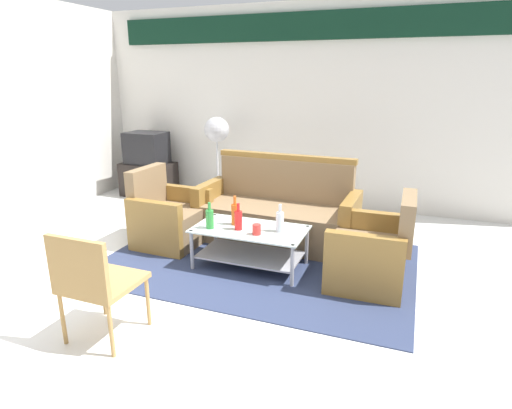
% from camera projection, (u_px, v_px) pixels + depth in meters
% --- Properties ---
extents(ground_plane, '(14.00, 14.00, 0.00)m').
position_uv_depth(ground_plane, '(217.00, 295.00, 3.73)').
color(ground_plane, white).
extents(wall_back, '(6.52, 0.19, 2.80)m').
position_uv_depth(wall_back, '(309.00, 102.00, 6.03)').
color(wall_back, silver).
rests_on(wall_back, ground).
extents(rug, '(3.07, 2.06, 0.01)m').
position_uv_depth(rug, '(258.00, 262.00, 4.39)').
color(rug, '#2D3856').
rests_on(rug, ground).
extents(couch, '(1.82, 0.79, 0.96)m').
position_uv_depth(couch, '(277.00, 215.00, 4.87)').
color(couch, '#7F6647').
rests_on(couch, rug).
extents(armchair_left, '(0.72, 0.78, 0.85)m').
position_uv_depth(armchair_left, '(169.00, 219.00, 4.81)').
color(armchair_left, '#7F6647').
rests_on(armchair_left, rug).
extents(armchair_right, '(0.71, 0.77, 0.85)m').
position_uv_depth(armchair_right, '(371.00, 254.00, 3.86)').
color(armchair_right, '#7F6647').
rests_on(armchair_right, rug).
extents(coffee_table, '(1.10, 0.60, 0.40)m').
position_uv_depth(coffee_table, '(250.00, 241.00, 4.21)').
color(coffee_table, silver).
rests_on(coffee_table, rug).
extents(bottle_orange, '(0.07, 0.07, 0.30)m').
position_uv_depth(bottle_orange, '(235.00, 214.00, 4.24)').
color(bottle_orange, '#D85919').
rests_on(bottle_orange, coffee_table).
extents(bottle_red, '(0.08, 0.08, 0.26)m').
position_uv_depth(bottle_red, '(238.00, 220.00, 4.10)').
color(bottle_red, red).
rests_on(bottle_red, coffee_table).
extents(bottle_clear, '(0.08, 0.08, 0.27)m').
position_uv_depth(bottle_clear, '(280.00, 221.00, 4.05)').
color(bottle_clear, silver).
rests_on(bottle_clear, coffee_table).
extents(bottle_green, '(0.08, 0.08, 0.26)m').
position_uv_depth(bottle_green, '(210.00, 219.00, 4.14)').
color(bottle_green, '#2D8C38').
rests_on(bottle_green, coffee_table).
extents(cup, '(0.08, 0.08, 0.10)m').
position_uv_depth(cup, '(257.00, 229.00, 3.99)').
color(cup, red).
rests_on(cup, coffee_table).
extents(tv_stand, '(0.80, 0.50, 0.52)m').
position_uv_depth(tv_stand, '(149.00, 179.00, 6.76)').
color(tv_stand, black).
rests_on(tv_stand, ground).
extents(television, '(0.61, 0.46, 0.48)m').
position_uv_depth(television, '(147.00, 148.00, 6.62)').
color(television, black).
rests_on(television, tv_stand).
extents(pedestal_fan, '(0.36, 0.36, 1.27)m').
position_uv_depth(pedestal_fan, '(217.00, 135.00, 6.18)').
color(pedestal_fan, '#2D2D33').
rests_on(pedestal_fan, ground).
extents(wicker_chair, '(0.48, 0.48, 0.84)m').
position_uv_depth(wicker_chair, '(94.00, 279.00, 2.95)').
color(wicker_chair, '#AD844C').
rests_on(wicker_chair, ground).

